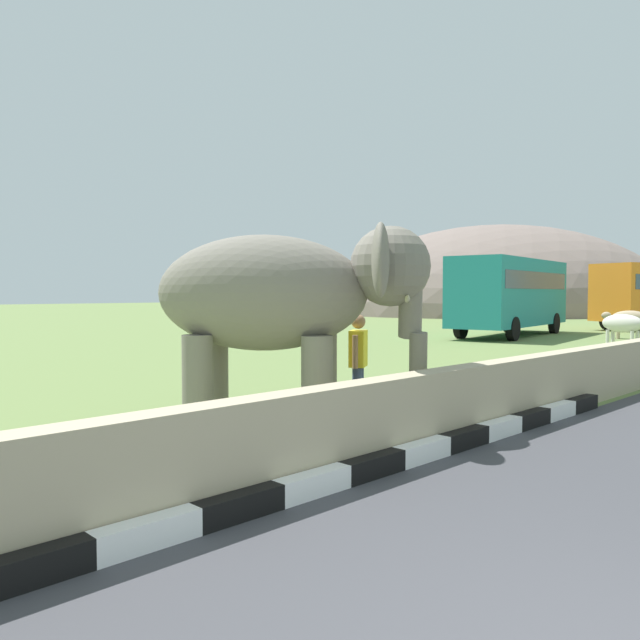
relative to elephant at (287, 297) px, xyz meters
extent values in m
cube|color=black|center=(-4.59, -2.50, -1.83)|extent=(0.90, 0.20, 0.24)
cube|color=white|center=(-3.69, -2.50, -1.83)|extent=(0.90, 0.20, 0.24)
cube|color=black|center=(-2.79, -2.50, -1.83)|extent=(0.90, 0.20, 0.24)
cube|color=white|center=(-1.89, -2.50, -1.83)|extent=(0.90, 0.20, 0.24)
cube|color=black|center=(-0.99, -2.50, -1.83)|extent=(0.90, 0.20, 0.24)
cube|color=white|center=(-0.09, -2.50, -1.83)|extent=(0.90, 0.20, 0.24)
cube|color=black|center=(0.81, -2.50, -1.83)|extent=(0.90, 0.20, 0.24)
cube|color=white|center=(1.71, -2.50, -1.83)|extent=(0.90, 0.20, 0.24)
cube|color=black|center=(2.61, -2.50, -1.83)|extent=(0.90, 0.20, 0.24)
cube|color=white|center=(3.51, -2.50, -1.83)|extent=(0.90, 0.20, 0.24)
cube|color=black|center=(4.41, -2.50, -1.83)|extent=(0.90, 0.20, 0.24)
cube|color=tan|center=(-0.89, -2.20, -1.45)|extent=(28.00, 0.36, 1.00)
cylinder|color=slate|center=(0.66, -0.08, -1.24)|extent=(0.44, 0.44, 1.41)
cylinder|color=slate|center=(-0.03, -0.66, -1.24)|extent=(0.44, 0.44, 1.41)
cylinder|color=slate|center=(-0.44, 1.22, -1.24)|extent=(0.44, 0.44, 1.41)
cylinder|color=slate|center=(-1.13, 0.64, -1.24)|extent=(0.44, 0.44, 1.41)
ellipsoid|color=slate|center=(-0.23, 0.28, 0.05)|extent=(3.22, 3.40, 1.70)
sphere|color=slate|center=(0.97, -1.15, 0.44)|extent=(1.16, 1.16, 1.16)
ellipsoid|color=#D84C8C|center=(1.16, -1.37, 0.59)|extent=(0.72, 0.69, 0.44)
ellipsoid|color=slate|center=(1.47, -0.54, 0.49)|extent=(0.84, 0.76, 1.00)
ellipsoid|color=slate|center=(0.28, -1.54, 0.49)|extent=(0.84, 0.76, 1.00)
cylinder|color=slate|center=(1.16, -1.37, -0.11)|extent=(0.64, 0.61, 1.00)
cylinder|color=slate|center=(1.23, -1.46, -0.91)|extent=(0.41, 0.40, 0.82)
cone|color=beige|center=(1.33, -1.15, -0.01)|extent=(0.52, 0.47, 0.22)
cone|color=beige|center=(0.90, -1.51, -0.01)|extent=(0.52, 0.47, 0.22)
cylinder|color=navy|center=(1.43, -0.15, -1.54)|extent=(0.15, 0.15, 0.82)
cylinder|color=navy|center=(1.26, -0.25, -1.54)|extent=(0.15, 0.15, 0.82)
cube|color=yellow|center=(1.34, -0.20, -0.84)|extent=(0.47, 0.41, 0.58)
cylinder|color=#9E7251|center=(1.57, -0.07, -0.86)|extent=(0.16, 0.15, 0.53)
cylinder|color=#9E7251|center=(1.12, -0.34, -0.86)|extent=(0.13, 0.13, 0.52)
sphere|color=#9E7251|center=(1.34, -0.20, -0.41)|extent=(0.23, 0.23, 0.23)
cube|color=teal|center=(20.44, 7.50, 0.05)|extent=(9.37, 3.88, 3.00)
cube|color=#3F5160|center=(20.44, 7.50, 0.59)|extent=(8.66, 3.81, 0.76)
cylinder|color=black|center=(23.14, 9.09, -1.45)|extent=(1.03, 0.45, 1.00)
cylinder|color=black|center=(23.50, 6.82, -1.45)|extent=(1.03, 0.45, 1.00)
cylinder|color=black|center=(17.39, 8.19, -1.45)|extent=(1.03, 0.45, 1.00)
cylinder|color=black|center=(17.75, 5.91, -1.45)|extent=(1.03, 0.45, 1.00)
cylinder|color=black|center=(28.67, 6.24, -1.45)|extent=(1.04, 0.57, 1.00)
cylinder|color=beige|center=(17.49, 0.99, -1.62)|extent=(0.12, 0.12, 0.65)
cylinder|color=beige|center=(17.13, 1.04, -1.62)|extent=(0.12, 0.12, 0.65)
cylinder|color=beige|center=(17.62, 1.88, -1.62)|extent=(0.12, 0.12, 0.65)
cylinder|color=beige|center=(17.27, 1.93, -1.62)|extent=(0.12, 0.12, 0.65)
ellipsoid|color=beige|center=(17.38, 1.46, -1.05)|extent=(0.82, 1.57, 0.66)
cylinder|color=tan|center=(21.96, 3.27, -1.62)|extent=(0.12, 0.12, 0.65)
cylinder|color=tan|center=(22.30, 3.37, -1.62)|extent=(0.12, 0.12, 0.65)
ellipsoid|color=tan|center=(22.26, 2.88, -1.05)|extent=(1.00, 1.61, 0.66)
ellipsoid|color=tan|center=(22.00, 3.78, -0.95)|extent=(0.36, 0.46, 0.32)
ellipsoid|color=slate|center=(52.11, 25.63, -1.95)|extent=(39.19, 31.35, 17.45)
camera|label=1|loc=(-6.10, -6.87, 0.06)|focal=35.19mm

